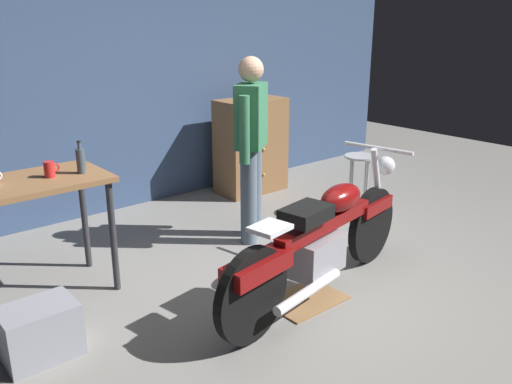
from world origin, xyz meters
name	(u,v)px	position (x,y,z in m)	size (l,w,h in m)	color
ground_plane	(315,298)	(0.00, 0.00, 0.00)	(12.00, 12.00, 0.00)	gray
back_wall	(123,61)	(0.00, 2.80, 1.55)	(8.00, 0.12, 3.10)	#384C70
workbench	(12,199)	(-1.64, 1.34, 0.79)	(1.30, 0.64, 0.90)	brown
motorcycle	(323,238)	(0.09, 0.03, 0.45)	(2.17, 0.73, 1.00)	black
person_standing	(251,142)	(0.37, 1.18, 0.93)	(0.47, 0.40, 1.67)	slate
shop_stool	(359,169)	(1.63, 0.95, 0.50)	(0.32, 0.32, 0.64)	#B2B2B7
wooden_dresser	(251,146)	(1.30, 2.30, 0.55)	(0.80, 0.47, 1.10)	brown
drip_tray	(305,299)	(-0.07, 0.03, 0.01)	(0.56, 0.40, 0.01)	olive
storage_bin	(40,331)	(-1.79, 0.59, 0.17)	(0.44, 0.32, 0.34)	gray
mug_red_diner	(50,169)	(-1.37, 1.32, 0.96)	(0.11, 0.07, 0.11)	red
bottle	(81,160)	(-1.16, 1.27, 1.00)	(0.06, 0.06, 0.24)	#3F4C59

